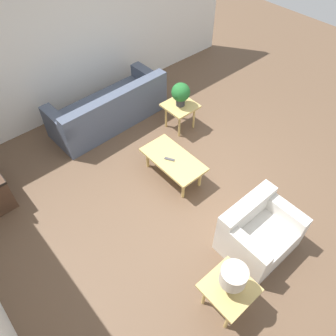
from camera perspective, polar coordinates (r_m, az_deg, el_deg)
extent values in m
plane|color=brown|center=(5.23, 4.08, -3.59)|extent=(14.00, 14.00, 0.00)
cube|color=white|center=(6.40, -15.94, 20.92)|extent=(0.12, 7.20, 2.70)
cube|color=#4C566B|center=(6.36, -10.25, 9.57)|extent=(0.91, 2.22, 0.43)
cube|color=#4C566B|center=(5.90, -8.91, 11.21)|extent=(0.27, 2.20, 0.36)
cube|color=#4C566B|center=(6.64, -3.45, 15.59)|extent=(0.85, 0.23, 0.24)
cube|color=#4C566B|center=(5.83, -18.67, 7.65)|extent=(0.85, 0.23, 0.24)
cube|color=silver|center=(4.62, 15.49, -11.67)|extent=(0.77, 0.94, 0.43)
cube|color=silver|center=(4.39, 13.61, -6.97)|extent=(0.21, 0.93, 0.31)
cube|color=silver|center=(4.17, 13.02, -12.65)|extent=(0.76, 0.16, 0.20)
cube|color=silver|center=(4.59, 19.24, -6.74)|extent=(0.76, 0.16, 0.20)
cube|color=tan|center=(5.11, 0.90, 1.52)|extent=(1.05, 0.54, 0.04)
cylinder|color=tan|center=(5.15, 5.58, -1.69)|extent=(0.05, 0.05, 0.36)
cylinder|color=tan|center=(5.57, -0.71, 3.39)|extent=(0.05, 0.05, 0.36)
cylinder|color=tan|center=(4.98, 2.65, -3.77)|extent=(0.05, 0.05, 0.36)
cylinder|color=tan|center=(5.41, -3.59, 1.64)|extent=(0.05, 0.05, 0.36)
cube|color=tan|center=(5.96, 2.15, 10.78)|extent=(0.54, 0.54, 0.04)
cylinder|color=tan|center=(6.12, 4.52, 8.76)|extent=(0.04, 0.04, 0.47)
cylinder|color=tan|center=(6.32, 2.19, 10.34)|extent=(0.04, 0.04, 0.47)
cylinder|color=tan|center=(5.92, 1.98, 7.32)|extent=(0.04, 0.04, 0.47)
cylinder|color=tan|center=(6.12, -0.35, 8.99)|extent=(0.04, 0.04, 0.47)
cube|color=tan|center=(3.93, 10.64, -19.85)|extent=(0.54, 0.54, 0.04)
cylinder|color=tan|center=(4.20, 13.86, -21.15)|extent=(0.04, 0.04, 0.47)
cylinder|color=tan|center=(4.26, 9.94, -17.96)|extent=(0.04, 0.04, 0.47)
cylinder|color=tan|center=(4.07, 10.33, -24.57)|extent=(0.04, 0.04, 0.47)
cylinder|color=tan|center=(4.13, 6.33, -21.16)|extent=(0.04, 0.04, 0.47)
cylinder|color=#333338|center=(5.91, 2.17, 11.42)|extent=(0.16, 0.16, 0.13)
sphere|color=#236B2D|center=(5.79, 2.23, 13.05)|extent=(0.33, 0.33, 0.33)
cylinder|color=#333333|center=(3.83, 10.88, -19.21)|extent=(0.11, 0.11, 0.18)
cylinder|color=beige|center=(3.64, 11.34, -17.97)|extent=(0.29, 0.29, 0.22)
cube|color=#4C4C51|center=(5.07, 0.26, 1.55)|extent=(0.16, 0.11, 0.02)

